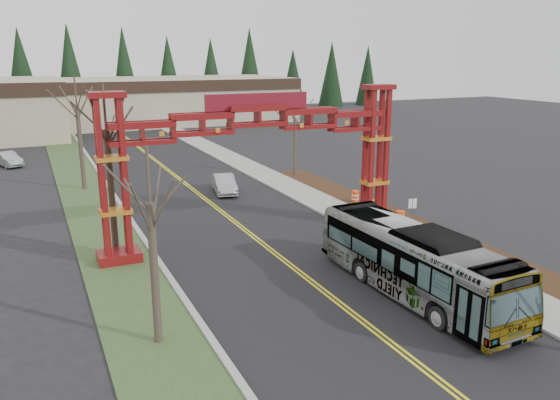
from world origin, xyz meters
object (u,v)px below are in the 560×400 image
transit_bus (414,261)px  bare_tree_median_mid (106,131)px  street_sign (412,209)px  barrel_south (400,219)px  bare_tree_right_far (295,119)px  bare_tree_median_far (77,106)px  retail_building_east (170,100)px  bare_tree_median_near (150,205)px  silver_sedan (224,184)px  barrel_north (355,197)px  parked_car_far_a (8,159)px  barrel_mid (374,208)px  gateway_arch (258,140)px

transit_bus → bare_tree_median_mid: (-11.50, 10.93, 5.22)m
street_sign → barrel_south: size_ratio=2.01×
bare_tree_right_far → barrel_south: bearing=-92.9°
transit_bus → bare_tree_median_far: (-11.50, 27.59, 5.13)m
retail_building_east → bare_tree_median_near: (-18.00, -71.21, 1.96)m
transit_bus → bare_tree_median_mid: bearing=134.9°
retail_building_east → silver_sedan: (-8.01, -50.07, -2.78)m
transit_bus → barrel_north: transit_bus is taller
barrel_south → retail_building_east: bearing=89.2°
transit_bus → barrel_south: transit_bus is taller
retail_building_east → street_sign: (-0.91, -64.49, -1.94)m
bare_tree_median_far → parked_car_far_a: bearing=113.8°
transit_bus → bare_tree_median_near: bearing=175.7°
parked_car_far_a → barrel_mid: parked_car_far_a is taller
bare_tree_median_mid → barrel_mid: size_ratio=8.54×
bare_tree_median_near → retail_building_east: bearing=75.8°
gateway_arch → bare_tree_median_near: size_ratio=2.41×
gateway_arch → silver_sedan: (1.99, 11.89, -5.25)m
bare_tree_median_mid → barrel_north: bare_tree_median_mid is taller
barrel_mid → barrel_north: size_ratio=1.13×
silver_sedan → parked_car_far_a: bearing=140.2°
bare_tree_right_far → barrel_north: size_ratio=7.49×
retail_building_east → transit_bus: bearing=-95.2°
bare_tree_median_mid → bare_tree_right_far: bearing=38.6°
gateway_arch → parked_car_far_a: bearing=114.0°
barrel_north → retail_building_east: bearing=89.8°
bare_tree_median_near → bare_tree_median_mid: bare_tree_median_mid is taller
gateway_arch → bare_tree_median_far: size_ratio=2.00×
gateway_arch → bare_tree_median_mid: size_ratio=1.98×
gateway_arch → parked_car_far_a: (-13.84, 31.04, -5.27)m
gateway_arch → bare_tree_right_far: (10.00, 15.48, -0.83)m
street_sign → barrel_mid: 4.33m
bare_tree_median_mid → barrel_mid: (17.22, 0.53, -6.30)m
bare_tree_median_mid → barrel_north: (17.76, 3.76, -6.36)m
bare_tree_median_near → barrel_south: bearing=24.7°
bare_tree_median_mid → barrel_mid: bearing=1.8°
barrel_south → bare_tree_median_far: bearing=131.8°
transit_bus → parked_car_far_a: 44.38m
bare_tree_right_far → bare_tree_median_far: bearing=172.7°
parked_car_far_a → bare_tree_median_near: bare_tree_median_near is taller
retail_building_east → bare_tree_median_far: 47.81m
retail_building_east → bare_tree_median_near: bare_tree_median_near is taller
barrel_mid → parked_car_far_a: bearing=128.1°
barrel_north → barrel_south: bearing=-95.6°
bare_tree_right_far → street_sign: bearing=-92.9°
bare_tree_right_far → barrel_south: (-0.85, -16.84, -4.61)m
retail_building_east → barrel_north: bearing=-90.2°
gateway_arch → street_sign: size_ratio=8.34×
transit_bus → bare_tree_median_mid: 16.71m
silver_sedan → barrel_mid: bearing=-44.1°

